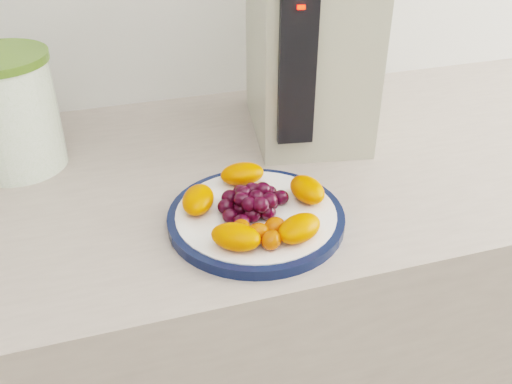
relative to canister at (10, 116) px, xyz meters
name	(u,v)px	position (x,y,z in m)	size (l,w,h in m)	color
counter	(209,367)	(0.26, -0.11, -0.54)	(3.50, 0.60, 0.90)	#A9998D
cabinet_face	(210,377)	(0.26, -0.11, -0.57)	(3.48, 0.58, 0.84)	#86684A
plate_rim	(256,218)	(0.31, -0.26, -0.08)	(0.24, 0.24, 0.01)	#0B1637
plate_face	(256,217)	(0.31, -0.26, -0.08)	(0.22, 0.22, 0.02)	white
canister	(10,116)	(0.00, 0.00, 0.00)	(0.14, 0.14, 0.17)	#3D7518
appliance_body	(309,42)	(0.48, -0.01, 0.07)	(0.18, 0.25, 0.32)	#ABA791
appliance_panel	(297,69)	(0.42, -0.13, 0.08)	(0.05, 0.02, 0.24)	black
appliance_led	(301,7)	(0.41, -0.14, 0.17)	(0.01, 0.01, 0.01)	#FF0C05
fruit_plate	(255,206)	(0.31, -0.27, -0.05)	(0.21, 0.21, 0.04)	#EF4C00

